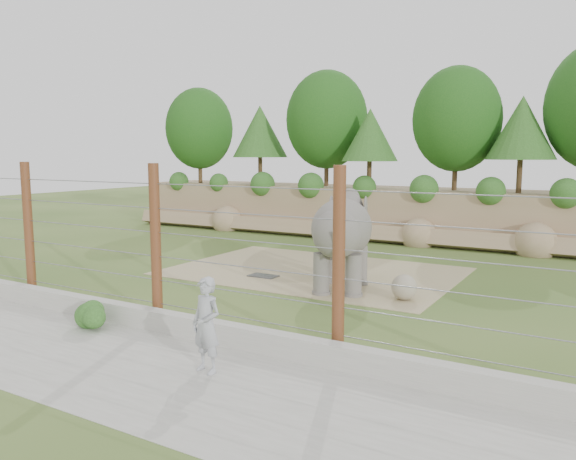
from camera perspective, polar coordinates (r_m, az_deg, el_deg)
The scene contains 11 objects.
ground at distance 18.14m, azimuth -3.21°, elevation -5.75°, with size 90.00×90.00×0.00m, color #3D5C23.
back_embankment at distance 28.87m, azimuth 11.89°, elevation 7.03°, with size 30.00×5.52×8.77m.
dirt_patch at distance 20.41m, azimuth 2.64°, elevation -4.20°, with size 10.00×7.00×0.02m, color tan.
drain_grate at distance 19.52m, azimuth -2.51°, elevation -4.67°, with size 1.00×0.60×0.03m, color #262628.
elephant at distance 17.51m, azimuth 5.47°, elevation -1.25°, with size 1.59×3.70×3.00m, color #645E59, non-canonical shape.
stone_ball at distance 16.67m, azimuth 11.71°, elevation -5.71°, with size 0.74×0.74×0.74m, color gray.
retaining_wall at distance 14.32m, azimuth -14.47°, elevation -8.61°, with size 26.00×0.35×0.50m, color #9F9D94.
walkway at distance 13.12m, azimuth -20.70°, elevation -11.51°, with size 26.00×4.00×0.01m, color #9F9D94.
barrier_fence at distance 14.29m, azimuth -13.29°, elevation -1.41°, with size 20.26×0.26×4.00m.
walkway_shrub at distance 14.48m, azimuth -19.57°, elevation -8.18°, with size 0.70×0.70×0.70m, color #294E1B.
zookeeper at distance 11.07m, azimuth -8.29°, elevation -9.53°, with size 0.68×0.45×1.87m, color #B0B4BA.
Camera 1 is at (9.77, -14.69, 4.20)m, focal length 35.00 mm.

